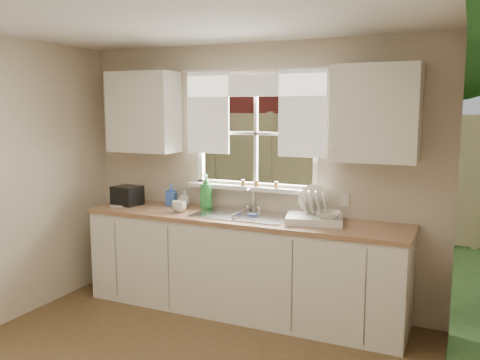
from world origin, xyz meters
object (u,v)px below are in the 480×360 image
at_px(dish_rack, 314,215).
at_px(black_appliance, 127,195).
at_px(soap_bottle_a, 206,192).
at_px(cup, 179,207).

height_order(dish_rack, black_appliance, dish_rack).
distance_m(soap_bottle_a, cup, 0.32).
xyz_separation_m(cup, black_appliance, (-0.67, 0.10, 0.04)).
distance_m(dish_rack, soap_bottle_a, 1.15).
height_order(dish_rack, cup, dish_rack).
bearing_deg(cup, black_appliance, 175.12).
relative_size(dish_rack, black_appliance, 2.08).
bearing_deg(dish_rack, black_appliance, -179.49).
bearing_deg(dish_rack, soap_bottle_a, 173.03).
xyz_separation_m(soap_bottle_a, cup, (-0.15, -0.26, -0.12)).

